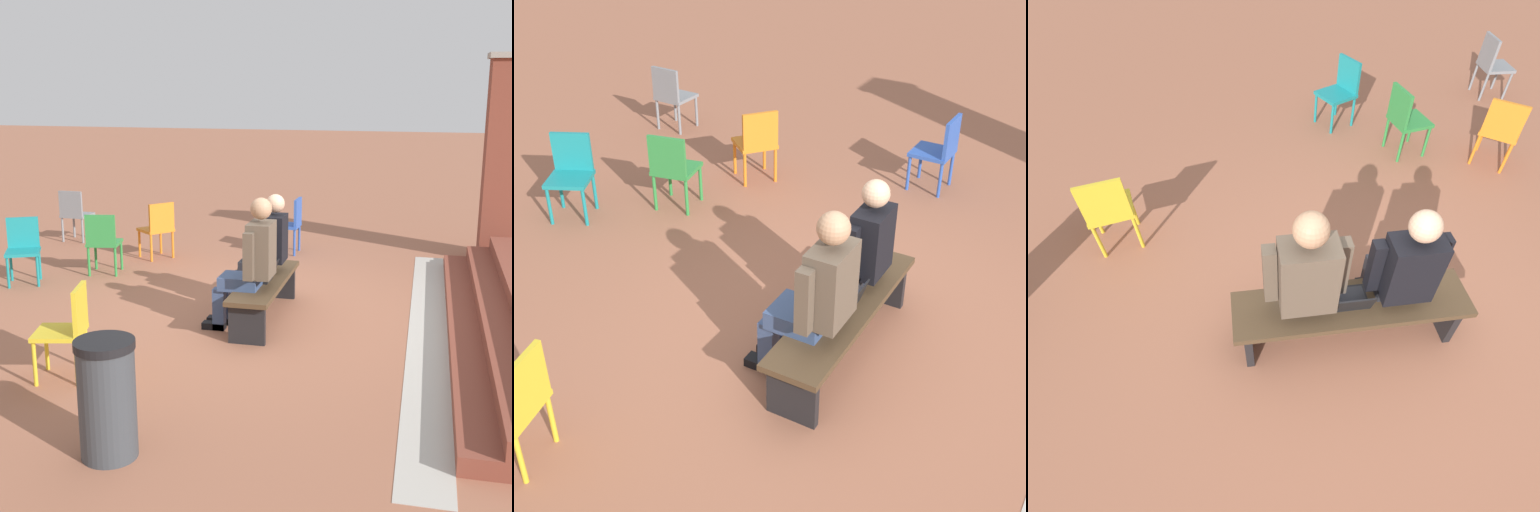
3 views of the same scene
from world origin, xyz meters
The scene contains 10 objects.
ground_plane centered at (0.00, 0.00, 0.00)m, with size 60.00×60.00×0.00m, color #9E6047.
bench centered at (0.19, 0.05, 0.35)m, with size 1.80×0.44×0.45m.
person_student centered at (-0.16, -0.01, 0.72)m, with size 0.54×0.68×1.34m.
person_adult centered at (0.55, -0.02, 0.74)m, with size 0.58×0.74×1.41m.
laptop centered at (0.23, 0.07, 0.50)m, with size 0.32×0.29×0.21m.
plastic_chair_far_left centered at (-2.11, -2.08, 0.48)m, with size 0.59×0.59×0.84m.
plastic_chair_by_pillar centered at (2.16, -1.26, 0.48)m, with size 0.51×0.51×0.84m.
plastic_chair_mid_courtyard centered at (-1.10, -2.47, 0.48)m, with size 0.49×0.49×0.84m.
plastic_chair_far_right centered at (-2.89, -3.82, 0.48)m, with size 0.44×0.44×0.84m.
plastic_chair_foreground centered at (-0.51, -3.31, 0.48)m, with size 0.56×0.56×0.84m.
Camera 3 is at (0.93, 1.71, 2.91)m, focal length 28.00 mm.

